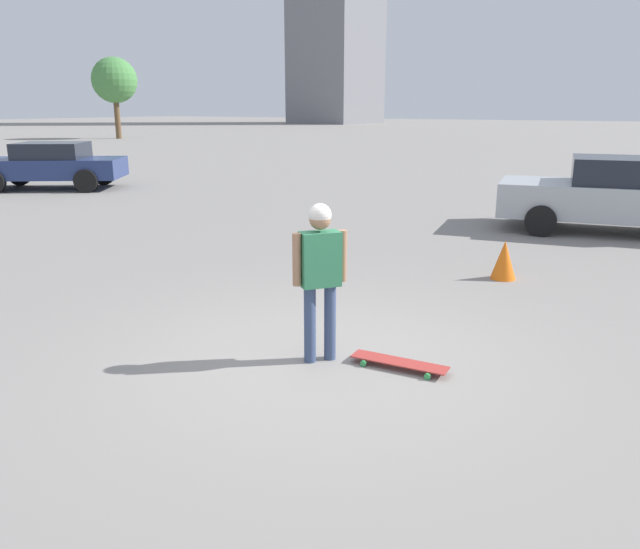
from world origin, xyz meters
TOP-DOWN VIEW (x-y plane):
  - ground_plane at (0.00, 0.00)m, footprint 220.00×220.00m
  - person at (0.00, 0.00)m, footprint 0.45×0.40m
  - skateboard at (-0.22, 0.76)m, footprint 0.31×0.97m
  - car_parked_near at (-8.65, 1.69)m, footprint 2.64×4.77m
  - car_parked_far at (-7.11, -13.90)m, footprint 3.94×4.55m
  - tree_distant at (-29.10, -35.95)m, footprint 3.39×3.39m
  - traffic_cone at (-3.99, 0.72)m, footprint 0.37×0.37m

SIDE VIEW (x-z plane):
  - ground_plane at x=0.00m, z-range 0.00..0.00m
  - skateboard at x=-0.22m, z-range 0.02..0.10m
  - traffic_cone at x=-3.99m, z-range 0.00..0.57m
  - car_parked_far at x=-7.11m, z-range 0.04..1.43m
  - car_parked_near at x=-8.65m, z-range 0.02..1.50m
  - person at x=0.00m, z-range 0.19..1.77m
  - tree_distant at x=-29.10m, z-range 1.28..7.31m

